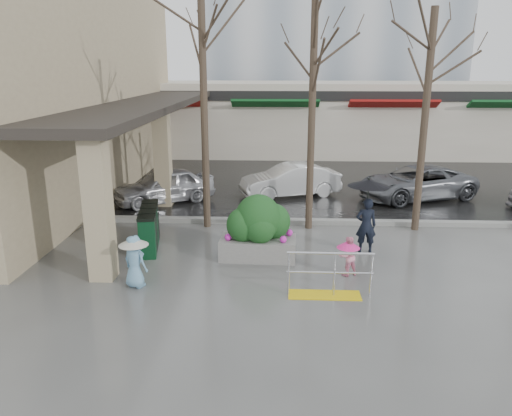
# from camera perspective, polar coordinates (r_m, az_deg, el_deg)

# --- Properties ---
(ground) EXTENTS (120.00, 120.00, 0.00)m
(ground) POSITION_cam_1_polar(r_m,az_deg,el_deg) (12.39, 1.30, -7.39)
(ground) COLOR #51514F
(ground) RESTS_ON ground
(street_asphalt) EXTENTS (120.00, 36.00, 0.01)m
(street_asphalt) POSITION_cam_1_polar(r_m,az_deg,el_deg) (33.73, 2.30, 7.60)
(street_asphalt) COLOR black
(street_asphalt) RESTS_ON ground
(curb) EXTENTS (120.00, 0.30, 0.15)m
(curb) POSITION_cam_1_polar(r_m,az_deg,el_deg) (16.11, 1.68, -1.50)
(curb) COLOR gray
(curb) RESTS_ON ground
(near_building) EXTENTS (6.00, 18.00, 8.00)m
(near_building) POSITION_cam_1_polar(r_m,az_deg,el_deg) (21.49, -23.35, 12.28)
(near_building) COLOR tan
(near_building) RESTS_ON ground
(canopy_slab) EXTENTS (2.80, 18.00, 0.25)m
(canopy_slab) POSITION_cam_1_polar(r_m,az_deg,el_deg) (20.06, -12.14, 11.95)
(canopy_slab) COLOR #2D2823
(canopy_slab) RESTS_ON pillar_front
(pillar_front) EXTENTS (0.55, 0.55, 3.50)m
(pillar_front) POSITION_cam_1_polar(r_m,az_deg,el_deg) (12.06, -17.57, 0.01)
(pillar_front) COLOR tan
(pillar_front) RESTS_ON ground
(pillar_back) EXTENTS (0.55, 0.55, 3.50)m
(pillar_back) POSITION_cam_1_polar(r_m,az_deg,el_deg) (18.14, -10.62, 5.66)
(pillar_back) COLOR tan
(pillar_back) RESTS_ON ground
(storefront_row) EXTENTS (34.00, 6.74, 4.00)m
(storefront_row) POSITION_cam_1_polar(r_m,az_deg,el_deg) (29.53, 6.22, 10.25)
(storefront_row) COLOR beige
(storefront_row) RESTS_ON ground
(handrail) EXTENTS (1.90, 0.50, 1.03)m
(handrail) POSITION_cam_1_polar(r_m,az_deg,el_deg) (11.19, 8.20, -8.13)
(handrail) COLOR yellow
(handrail) RESTS_ON ground
(tree_west) EXTENTS (3.20, 3.20, 6.80)m
(tree_west) POSITION_cam_1_polar(r_m,az_deg,el_deg) (15.14, -6.11, 16.54)
(tree_west) COLOR #382B21
(tree_west) RESTS_ON ground
(tree_midwest) EXTENTS (3.20, 3.20, 7.00)m
(tree_midwest) POSITION_cam_1_polar(r_m,az_deg,el_deg) (15.00, 6.61, 17.10)
(tree_midwest) COLOR #382B21
(tree_midwest) RESTS_ON ground
(tree_mideast) EXTENTS (3.20, 3.20, 6.50)m
(tree_mideast) POSITION_cam_1_polar(r_m,az_deg,el_deg) (15.55, 19.22, 14.93)
(tree_mideast) COLOR #382B21
(tree_mideast) RESTS_ON ground
(woman) EXTENTS (1.11, 1.11, 2.07)m
(woman) POSITION_cam_1_polar(r_m,az_deg,el_deg) (13.63, 12.58, 0.01)
(woman) COLOR black
(woman) RESTS_ON ground
(child_pink) EXTENTS (0.58, 0.56, 0.98)m
(child_pink) POSITION_cam_1_polar(r_m,az_deg,el_deg) (12.25, 10.47, -5.09)
(child_pink) COLOR #FF9BBB
(child_pink) RESTS_ON ground
(child_blue) EXTENTS (0.72, 0.68, 1.24)m
(child_blue) POSITION_cam_1_polar(r_m,az_deg,el_deg) (11.70, -13.72, -5.46)
(child_blue) COLOR #6EA2C5
(child_blue) RESTS_ON ground
(planter) EXTENTS (2.02, 1.17, 1.73)m
(planter) POSITION_cam_1_polar(r_m,az_deg,el_deg) (13.04, 0.29, -2.29)
(planter) COLOR slate
(planter) RESTS_ON ground
(news_boxes) EXTENTS (0.82, 2.07, 1.13)m
(news_boxes) POSITION_cam_1_polar(r_m,az_deg,el_deg) (14.19, -12.10, -2.23)
(news_boxes) COLOR #0E3D20
(news_boxes) RESTS_ON ground
(car_a) EXTENTS (3.92, 3.23, 1.26)m
(car_a) POSITION_cam_1_polar(r_m,az_deg,el_deg) (18.76, -10.47, 2.51)
(car_a) COLOR #B3B3B8
(car_a) RESTS_ON ground
(car_b) EXTENTS (4.05, 2.52, 1.26)m
(car_b) POSITION_cam_1_polar(r_m,az_deg,el_deg) (19.40, 3.94, 3.19)
(car_b) COLOR white
(car_b) RESTS_ON ground
(car_c) EXTENTS (4.98, 3.53, 1.26)m
(car_c) POSITION_cam_1_polar(r_m,az_deg,el_deg) (19.91, 17.80, 2.78)
(car_c) COLOR slate
(car_c) RESTS_ON ground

